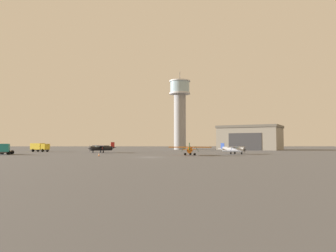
% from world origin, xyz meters
% --- Properties ---
extents(ground_plane, '(400.00, 400.00, 0.00)m').
position_xyz_m(ground_plane, '(0.00, 0.00, 0.00)').
color(ground_plane, '#545456').
extents(control_tower, '(9.05, 9.05, 33.92)m').
position_xyz_m(control_tower, '(10.79, 71.90, 18.01)').
color(control_tower, gray).
rests_on(control_tower, ground_plane).
extents(hangar, '(29.79, 27.22, 10.04)m').
position_xyz_m(hangar, '(39.86, 66.93, 5.04)').
color(hangar, gray).
rests_on(hangar, ground_plane).
extents(airplane_silver, '(7.61, 8.10, 2.84)m').
position_xyz_m(airplane_silver, '(20.94, 16.81, 1.33)').
color(airplane_silver, '#B7BABF').
rests_on(airplane_silver, ground_plane).
extents(airplane_orange, '(9.98, 7.82, 2.93)m').
position_xyz_m(airplane_orange, '(9.01, 8.73, 1.37)').
color(airplane_orange, orange).
rests_on(airplane_orange, ground_plane).
extents(airplane_black, '(7.97, 9.91, 3.13)m').
position_xyz_m(airplane_black, '(-15.14, 29.93, 1.46)').
color(airplane_black, black).
rests_on(airplane_black, ground_plane).
extents(truck_flatbed_teal, '(4.33, 7.11, 2.70)m').
position_xyz_m(truck_flatbed_teal, '(-36.26, 14.92, 1.31)').
color(truck_flatbed_teal, '#38383D').
rests_on(truck_flatbed_teal, ground_plane).
extents(truck_box_yellow, '(6.43, 4.52, 2.77)m').
position_xyz_m(truck_box_yellow, '(-36.98, 39.88, 1.59)').
color(truck_box_yellow, '#38383D').
rests_on(truck_box_yellow, ground_plane).
extents(traffic_cone_near_left, '(0.36, 0.36, 0.69)m').
position_xyz_m(traffic_cone_near_left, '(-11.19, 4.90, 0.34)').
color(traffic_cone_near_left, black).
rests_on(traffic_cone_near_left, ground_plane).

